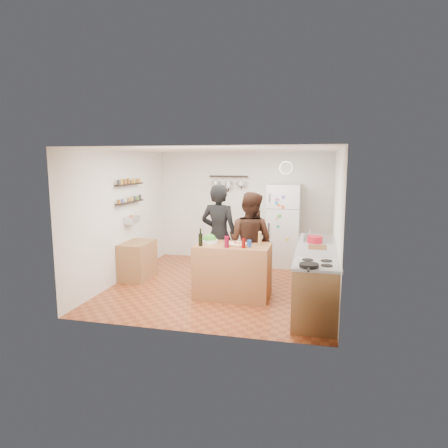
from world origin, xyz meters
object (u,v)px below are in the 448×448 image
(counter_run, at_px, (316,277))
(side_table, at_px, (138,260))
(prep_island, at_px, (233,271))
(person_back, at_px, (251,241))
(fridge, at_px, (283,225))
(salt_canister, at_px, (249,244))
(wine_bottle, at_px, (201,240))
(salad_bowl, at_px, (210,241))
(person_left, at_px, (219,236))
(person_center, at_px, (250,241))
(wall_clock, at_px, (286,168))
(pepper_mill, at_px, (260,240))
(skillet, at_px, (309,265))
(red_bowl, at_px, (315,239))

(counter_run, relative_size, side_table, 3.29)
(prep_island, distance_m, person_back, 1.06)
(prep_island, bearing_deg, fridge, 74.44)
(salt_canister, distance_m, fridge, 2.45)
(wine_bottle, relative_size, person_back, 0.13)
(salad_bowl, distance_m, person_left, 0.45)
(person_center, bearing_deg, side_table, 14.25)
(person_left, bearing_deg, wall_clock, -106.89)
(salad_bowl, height_order, pepper_mill, pepper_mill)
(salt_canister, bearing_deg, wine_bottle, -172.87)
(prep_island, distance_m, wall_clock, 3.19)
(person_left, bearing_deg, skillet, 142.48)
(skillet, distance_m, wall_clock, 4.08)
(salad_bowl, bearing_deg, side_table, 161.10)
(person_left, height_order, person_center, person_left)
(pepper_mill, xyz_separation_m, red_bowl, (0.89, 0.39, -0.03))
(wine_bottle, xyz_separation_m, person_center, (0.71, 0.69, -0.13))
(wine_bottle, xyz_separation_m, red_bowl, (1.84, 0.66, -0.04))
(person_center, relative_size, fridge, 0.98)
(person_left, bearing_deg, fridge, -110.80)
(person_left, distance_m, wall_clock, 2.64)
(counter_run, bearing_deg, salad_bowl, 178.43)
(person_left, xyz_separation_m, fridge, (1.01, 1.80, -0.05))
(counter_run, distance_m, wall_clock, 3.22)
(wine_bottle, distance_m, skillet, 2.05)
(red_bowl, relative_size, wall_clock, 0.88)
(person_center, bearing_deg, wine_bottle, 61.95)
(person_center, distance_m, fridge, 1.88)
(person_center, distance_m, counter_run, 1.34)
(person_center, distance_m, red_bowl, 1.13)
(salad_bowl, distance_m, counter_run, 1.88)
(person_back, bearing_deg, wine_bottle, 95.70)
(prep_island, distance_m, wine_bottle, 0.78)
(red_bowl, bearing_deg, side_table, 177.25)
(fridge, bearing_deg, pepper_mill, -94.84)
(fridge, xyz_separation_m, side_table, (-2.69, -1.69, -0.54))
(person_left, xyz_separation_m, side_table, (-1.68, 0.11, -0.59))
(counter_run, height_order, wall_clock, wall_clock)
(wine_bottle, distance_m, counter_run, 1.98)
(prep_island, height_order, salt_canister, salt_canister)
(person_back, height_order, fridge, fridge)
(wall_clock, bearing_deg, salt_canister, -97.05)
(wine_bottle, relative_size, salt_canister, 1.80)
(counter_run, bearing_deg, wall_clock, 105.92)
(person_left, distance_m, red_bowl, 1.71)
(salt_canister, height_order, counter_run, salt_canister)
(prep_island, height_order, salad_bowl, salad_bowl)
(prep_island, distance_m, person_left, 0.79)
(wine_bottle, xyz_separation_m, counter_run, (1.89, 0.22, -0.56))
(wine_bottle, height_order, wall_clock, wall_clock)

